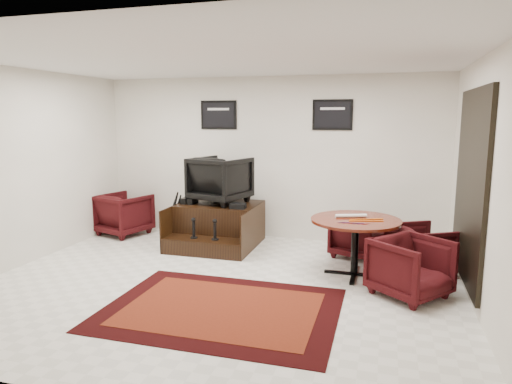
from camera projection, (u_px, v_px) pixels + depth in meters
ground at (218, 285)px, 5.81m from camera, size 6.00×6.00×0.00m
room_shell at (251, 145)px, 5.52m from camera, size 6.02×5.02×2.81m
area_rug at (221, 309)px, 5.08m from camera, size 2.57×1.93×0.01m
shine_podium at (218, 226)px, 7.62m from camera, size 1.33×1.37×0.68m
shine_chair at (220, 177)px, 7.62m from camera, size 1.03×0.99×0.86m
shoes_pair at (189, 201)px, 7.62m from camera, size 0.22×0.26×0.10m
polish_kit at (238, 206)px, 7.20m from camera, size 0.24×0.17×0.08m
umbrella_black at (171, 217)px, 7.64m from camera, size 0.34×0.13×0.92m
umbrella_hooked at (174, 217)px, 7.74m from camera, size 0.32×0.12×0.86m
armchair_side at (124, 212)px, 8.26m from camera, size 0.99×0.95×0.82m
meeting_table at (356, 226)px, 6.06m from camera, size 1.19×1.19×0.78m
table_chair_back at (358, 234)px, 6.95m from camera, size 0.87×0.84×0.71m
table_chair_window at (421, 247)px, 6.22m from camera, size 0.93×0.95×0.73m
table_chair_corner at (411, 265)px, 5.39m from camera, size 1.04×1.04×0.78m
paper_roll at (351, 216)px, 6.13m from camera, size 0.41×0.18×0.05m
table_clutter at (363, 221)px, 5.93m from camera, size 0.56×0.39×0.01m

